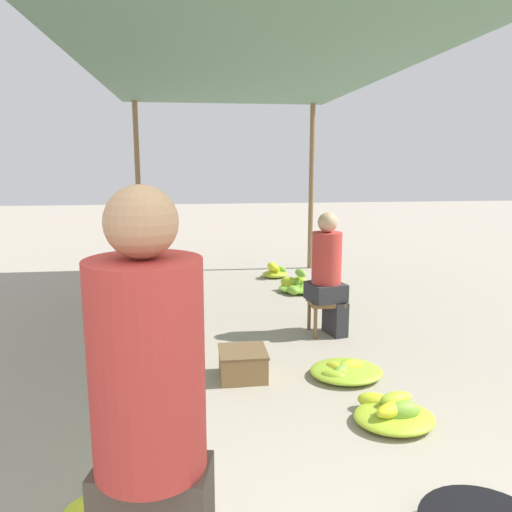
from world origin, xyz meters
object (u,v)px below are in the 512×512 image
object	(u,v)px
banana_pile_left_2	(153,424)
banana_pile_left_3	(158,366)
banana_pile_left_1	(148,315)
vendor_foreground	(150,440)
stool	(325,306)
vendor_seated	(328,273)
crate_near	(243,364)
banana_pile_right_3	(275,271)
banana_pile_right_2	(393,413)
banana_pile_right_0	(345,371)
banana_pile_right_1	(299,286)

from	to	relation	value
banana_pile_left_2	banana_pile_left_3	size ratio (longest dim) A/B	1.15
banana_pile_left_1	banana_pile_left_2	bearing A→B (deg)	-84.59
vendor_foreground	banana_pile_left_1	bearing A→B (deg)	95.29
stool	banana_pile_left_2	distance (m)	2.39
vendor_seated	crate_near	size ratio (longest dim) A/B	3.23
banana_pile_left_3	banana_pile_right_3	world-z (taller)	banana_pile_right_3
vendor_foreground	banana_pile_left_1	distance (m)	4.05
banana_pile_left_2	banana_pile_left_3	world-z (taller)	banana_pile_left_2
crate_near	banana_pile_left_1	bearing A→B (deg)	119.24
banana_pile_left_3	banana_pile_left_1	bearing A→B (deg)	97.94
vendor_seated	banana_pile_right_2	xyz separation A→B (m)	(-0.03, -1.81, -0.57)
vendor_seated	vendor_foreground	bearing A→B (deg)	-114.41
crate_near	vendor_foreground	bearing A→B (deg)	-102.75
vendor_foreground	banana_pile_right_2	bearing A→B (deg)	45.37
banana_pile_left_1	crate_near	xyz separation A→B (m)	(0.90, -1.60, 0.05)
vendor_foreground	banana_pile_left_3	world-z (taller)	vendor_foreground
banana_pile_left_3	banana_pile_right_2	xyz separation A→B (m)	(1.63, -0.99, -0.01)
vendor_seated	banana_pile_right_3	distance (m)	2.65
banana_pile_right_2	banana_pile_left_3	bearing A→B (deg)	148.77
banana_pile_left_3	banana_pile_right_3	size ratio (longest dim) A/B	1.14
banana_pile_left_1	banana_pile_right_0	size ratio (longest dim) A/B	0.90
vendor_foreground	vendor_seated	bearing A→B (deg)	65.59
banana_pile_right_1	banana_pile_right_3	size ratio (longest dim) A/B	1.44
banana_pile_right_1	stool	bearing A→B (deg)	-92.94
banana_pile_right_2	banana_pile_right_3	world-z (taller)	banana_pile_right_3
vendor_foreground	banana_pile_left_2	bearing A→B (deg)	95.10
banana_pile_left_3	crate_near	bearing A→B (deg)	-10.20
banana_pile_right_2	vendor_foreground	bearing A→B (deg)	-134.63
banana_pile_left_2	crate_near	distance (m)	1.04
banana_pile_left_1	banana_pile_left_2	distance (m)	2.41
banana_pile_right_0	banana_pile_right_2	size ratio (longest dim) A/B	1.08
banana_pile_right_2	vendor_seated	bearing A→B (deg)	89.10
banana_pile_right_0	banana_pile_right_1	xyz separation A→B (m)	(0.20, 2.76, 0.02)
vendor_foreground	banana_pile_right_1	world-z (taller)	vendor_foreground
banana_pile_right_2	crate_near	size ratio (longest dim) A/B	1.42
banana_pile_left_1	banana_pile_left_3	xyz separation A→B (m)	(0.21, -1.48, 0.02)
banana_pile_right_2	banana_pile_right_3	size ratio (longest dim) A/B	1.32
vendor_foreground	banana_pile_left_3	bearing A→B (deg)	93.69
banana_pile_left_2	banana_pile_right_0	bearing A→B (deg)	24.66
banana_pile_left_2	banana_pile_right_1	world-z (taller)	banana_pile_right_1
stool	banana_pile_left_3	bearing A→B (deg)	-153.24
vendor_foreground	vendor_seated	xyz separation A→B (m)	(1.50, 3.30, -0.23)
banana_pile_right_0	crate_near	distance (m)	0.84
banana_pile_right_0	banana_pile_right_2	distance (m)	0.76
stool	vendor_seated	distance (m)	0.35
banana_pile_left_2	banana_pile_left_3	xyz separation A→B (m)	(-0.02, 0.92, 0.01)
banana_pile_left_2	banana_pile_left_3	bearing A→B (deg)	91.31
vendor_seated	banana_pile_left_3	world-z (taller)	vendor_seated
banana_pile_left_1	banana_pile_right_2	world-z (taller)	banana_pile_right_2
stool	banana_pile_left_2	xyz separation A→B (m)	(-1.62, -1.75, -0.22)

